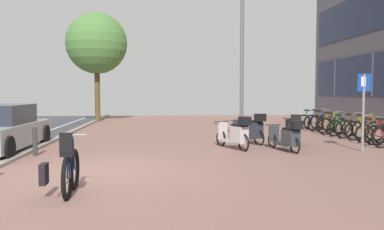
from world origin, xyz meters
The scene contains 20 objects.
ground centered at (1.43, 0.00, -0.02)m, with size 21.00×40.00×0.13m.
bicycle_foreground centered at (-0.24, -1.87, 0.40)m, with size 0.65×1.45×1.11m.
bicycle_rack_02 centered at (8.51, 4.05, 0.33)m, with size 1.26×0.48×0.92m.
bicycle_rack_03 centered at (8.58, 4.71, 0.35)m, with size 1.39×0.50×1.01m.
bicycle_rack_04 centered at (8.46, 5.36, 0.35)m, with size 1.38×0.48×1.00m.
bicycle_rack_05 centered at (8.38, 6.01, 0.33)m, with size 1.27×0.48×0.92m.
bicycle_rack_06 centered at (8.35, 6.66, 0.35)m, with size 1.39×0.48×0.99m.
bicycle_rack_07 centered at (8.50, 7.31, 0.33)m, with size 1.28×0.48×0.95m.
bicycle_rack_08 centered at (8.43, 7.96, 0.35)m, with size 1.38×0.48×1.00m.
bicycle_rack_09 centered at (8.51, 8.61, 0.35)m, with size 1.38×0.48×1.01m.
bicycle_rack_10 centered at (8.40, 9.26, 0.34)m, with size 1.36×0.48×0.97m.
scooter_near centered at (4.35, 4.17, 0.47)m, with size 0.98×1.61×1.05m.
scooter_mid centered at (5.67, 3.83, 0.47)m, with size 0.67×1.84×1.04m.
scooter_far centered at (4.99, 2.41, 0.43)m, with size 0.71×1.73×0.96m.
scooter_extra centered at (3.59, 2.97, 0.46)m, with size 0.90×1.71×1.03m.
parked_car_near centered at (-3.32, 3.18, 0.63)m, with size 1.83×4.28×1.35m.
parking_sign centered at (7.15, 2.20, 1.40)m, with size 0.40×0.07×2.24m.
lamp_post centered at (4.35, 5.72, 3.61)m, with size 0.20×0.52×6.57m.
street_tree centered at (-2.27, 14.58, 4.50)m, with size 3.50×3.50×6.27m.
bollard_far centered at (-2.05, 2.25, 0.38)m, with size 0.12×0.12×0.76m.
Camera 1 is at (1.29, -8.55, 1.73)m, focal length 36.59 mm.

